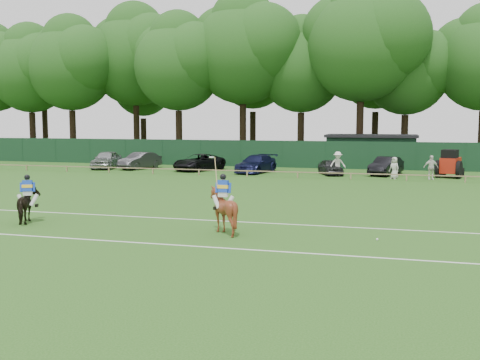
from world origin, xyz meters
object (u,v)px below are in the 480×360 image
(hatch_grey, at_px, (330,167))
(polo_ball, at_px, (377,239))
(estate_black, at_px, (386,166))
(spectator_mid, at_px, (431,168))
(spectator_left, at_px, (338,164))
(sedan_silver, at_px, (107,160))
(horse_chestnut, at_px, (223,210))
(sedan_grey, at_px, (140,161))
(sedan_navy, at_px, (256,164))
(spectator_right, at_px, (394,168))
(horse_dark, at_px, (28,205))
(tractor, at_px, (450,164))
(suv_black, at_px, (199,162))
(utility_shed, at_px, (371,150))

(hatch_grey, relative_size, polo_ball, 40.35)
(estate_black, bearing_deg, spectator_mid, -21.32)
(polo_ball, bearing_deg, spectator_left, 98.85)
(sedan_silver, distance_m, polo_ball, 35.24)
(horse_chestnut, distance_m, sedan_grey, 30.05)
(sedan_navy, bearing_deg, hatch_grey, 10.28)
(horse_chestnut, relative_size, sedan_silver, 0.39)
(spectator_right, bearing_deg, polo_ball, -55.41)
(horse_dark, height_order, spectator_mid, spectator_mid)
(horse_dark, height_order, sedan_navy, horse_dark)
(hatch_grey, relative_size, spectator_right, 2.20)
(tractor, bearing_deg, sedan_navy, -162.88)
(horse_dark, bearing_deg, suv_black, -114.24)
(suv_black, height_order, estate_black, estate_black)
(horse_chestnut, relative_size, sedan_navy, 0.36)
(spectator_left, relative_size, polo_ball, 21.39)
(polo_ball, bearing_deg, sedan_silver, 134.62)
(suv_black, distance_m, estate_black, 15.90)
(sedan_grey, xyz_separation_m, spectator_left, (17.90, -1.62, 0.21))
(sedan_silver, xyz_separation_m, suv_black, (8.84, 0.22, -0.09))
(sedan_navy, xyz_separation_m, hatch_grey, (6.24, -0.17, -0.12))
(horse_chestnut, distance_m, polo_ball, 5.98)
(sedan_grey, relative_size, suv_black, 0.88)
(horse_chestnut, relative_size, tractor, 0.62)
(utility_shed, bearing_deg, horse_chestnut, -97.51)
(hatch_grey, xyz_separation_m, spectator_mid, (7.61, -1.78, 0.29))
(horse_dark, xyz_separation_m, spectator_mid, (18.00, 22.99, 0.15))
(horse_chestnut, relative_size, spectator_right, 1.11)
(suv_black, bearing_deg, sedan_grey, -160.11)
(horse_dark, xyz_separation_m, estate_black, (14.74, 25.70, -0.03))
(sedan_grey, distance_m, tractor, 26.38)
(utility_shed, bearing_deg, sedan_grey, -158.61)
(sedan_grey, relative_size, spectator_mid, 2.51)
(horse_chestnut, distance_m, spectator_right, 23.64)
(spectator_left, bearing_deg, horse_dark, -131.69)
(sedan_grey, relative_size, spectator_right, 2.75)
(sedan_navy, bearing_deg, sedan_silver, -169.67)
(horse_chestnut, bearing_deg, spectator_right, -108.38)
(spectator_mid, xyz_separation_m, polo_ball, (-3.26, -22.74, -0.86))
(hatch_grey, xyz_separation_m, polo_ball, (4.35, -24.52, -0.57))
(suv_black, height_order, sedan_navy, sedan_navy)
(suv_black, distance_m, utility_shed, 16.50)
(suv_black, relative_size, estate_black, 1.16)
(spectator_left, xyz_separation_m, polo_ball, (3.71, -23.81, -0.92))
(sedan_navy, xyz_separation_m, spectator_left, (6.89, -0.89, 0.22))
(spectator_left, bearing_deg, spectator_mid, -25.76)
(spectator_mid, bearing_deg, spectator_left, 161.06)
(sedan_navy, bearing_deg, spectator_mid, 3.84)
(sedan_silver, distance_m, spectator_right, 25.50)
(utility_shed, bearing_deg, sedan_navy, -136.58)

